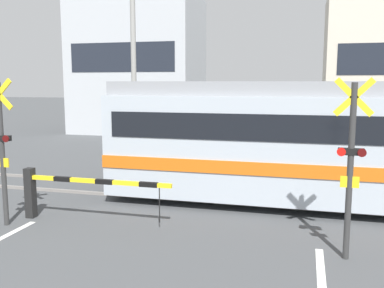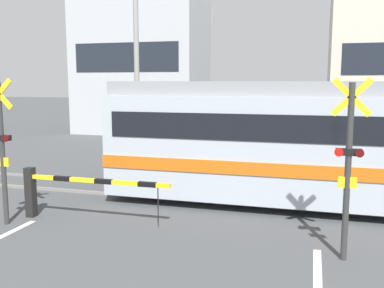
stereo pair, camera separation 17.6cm
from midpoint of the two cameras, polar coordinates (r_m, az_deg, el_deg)
rail_track_near at (r=11.55m, az=0.74°, el=-7.53°), size 50.00×0.10×0.08m
rail_track_far at (r=12.90m, az=2.41°, el=-5.86°), size 50.00×0.10×0.08m
crossing_barrier_near at (r=10.35m, az=-16.47°, el=-5.55°), size 3.60×0.20×1.19m
crossing_barrier_far at (r=14.91m, az=14.30°, el=-1.31°), size 3.60×0.20×1.19m
crossing_signal_left at (r=10.27m, az=-23.56°, el=-0.16°), size 0.68×0.15×3.26m
crossing_signal_right at (r=7.99m, az=20.72°, el=-2.22°), size 0.68×0.15×3.26m
pedestrian at (r=17.01m, az=0.84°, el=0.97°), size 0.38×0.23×1.77m
building_left_of_street at (r=27.84m, az=-6.41°, el=10.27°), size 7.67×5.17×8.39m
utility_pole_streetside at (r=18.70m, az=-7.14°, el=11.61°), size 0.22×0.22×8.60m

